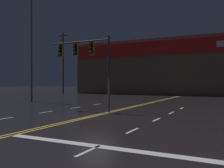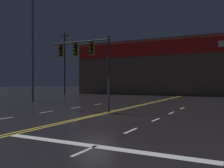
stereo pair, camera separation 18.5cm
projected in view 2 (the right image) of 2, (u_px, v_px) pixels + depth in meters
name	position (u px, v px, depth m)	size (l,w,h in m)	color
ground_plane	(95.00, 116.00, 15.88)	(200.00, 200.00, 0.00)	black
road_markings	(95.00, 118.00, 14.64)	(11.97, 60.00, 0.01)	gold
traffic_signal_median	(83.00, 54.00, 18.39)	(4.96, 0.36, 5.38)	#38383D
streetlight_far_median	(33.00, 34.00, 27.72)	(0.56, 0.56, 12.27)	#59595E
building_backdrop	(188.00, 68.00, 44.03)	(39.59, 10.23, 9.55)	brown
utility_pole_row	(170.00, 60.00, 37.54)	(45.15, 0.26, 11.48)	#4C3828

